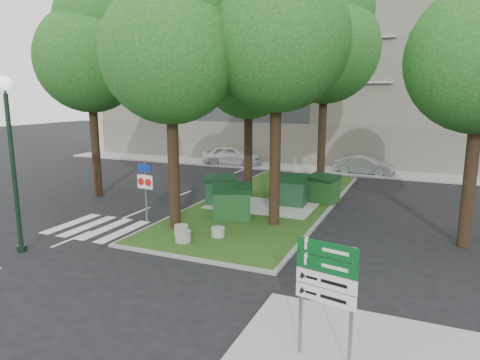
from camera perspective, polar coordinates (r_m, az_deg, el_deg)
The scene contains 25 objects.
ground at distance 14.77m, azimuth -8.74°, elevation -10.04°, with size 120.00×120.00×0.00m, color black.
median_island at distance 21.45m, azimuth 3.78°, elevation -3.00°, with size 6.00×16.00×0.12m, color #214413.
median_kerb at distance 21.46m, azimuth 3.78°, elevation -3.02°, with size 6.30×16.30×0.10m, color gray.
sidewalk_corner at distance 9.72m, azimuth 15.28°, elevation -22.04°, with size 5.00×4.00×0.12m, color #999993.
building_sidewalk at distance 31.46m, azimuth 9.34°, elevation 1.46°, with size 42.00×3.00×0.12m, color #999993.
zebra_crossing at distance 18.03m, azimuth -16.42°, elevation -6.41°, with size 5.00×3.00×0.01m, color silver.
apartment_building at distance 38.43m, azimuth 12.56°, elevation 14.98°, with size 41.00×12.00×16.00m, color tan.
tree_median_near_left at distance 16.81m, azimuth -8.97°, elevation 17.90°, with size 5.20×5.20×10.53m.
tree_median_near_right at distance 17.23m, azimuth 5.35°, elevation 20.06°, with size 5.60×5.60×11.46m.
tree_median_mid at distance 22.35m, azimuth 1.42°, elevation 15.48°, with size 4.80×4.80×9.99m.
tree_median_far at distance 24.40m, azimuth 11.59°, elevation 18.07°, with size 5.80×5.80×11.93m.
tree_street_left at distance 23.83m, azimuth -19.24°, elevation 16.24°, with size 5.40×5.40×11.00m.
dumpster_a at distance 20.91m, azimuth -2.61°, elevation -1.31°, with size 1.79×1.55×1.39m.
dumpster_b at distance 18.30m, azimuth -1.09°, elevation -2.93°, with size 1.95×1.69×1.52m.
dumpster_c at distance 20.78m, azimuth 6.70°, elevation -1.36°, with size 1.62×1.17×1.46m.
dumpster_d at distance 21.55m, azimuth 10.96°, elevation -1.15°, with size 1.74×1.45×1.38m.
bollard_left at distance 16.48m, azimuth -7.83°, elevation -6.60°, with size 0.53×0.53×0.38m, color #9D9E98.
bollard_right at distance 16.15m, azimuth -2.96°, elevation -6.93°, with size 0.50×0.50×0.36m, color gray.
bollard_mid at distance 15.72m, azimuth -7.59°, elevation -7.43°, with size 0.57×0.57×0.41m, color gray.
litter_bin at distance 21.36m, azimuth 11.33°, elevation -2.00°, with size 0.45×0.45×0.80m, color #CACC18.
street_lamp at distance 16.11m, azimuth -28.25°, elevation 4.23°, with size 0.47×0.47×5.94m.
traffic_sign_pole at distance 18.43m, azimuth -12.48°, elevation -0.37°, with size 0.80×0.12×2.65m.
directional_sign at distance 8.62m, azimuth 11.44°, elevation -13.36°, with size 1.23×0.31×2.49m.
car_white at distance 32.84m, azimuth -1.05°, elevation 3.26°, with size 1.81×4.51×1.54m, color silver.
car_silver at distance 30.34m, azimuth 16.27°, elevation 1.92°, with size 1.37×3.92×1.29m, color #97999E.
Camera 1 is at (7.41, -11.62, 5.33)m, focal length 32.00 mm.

